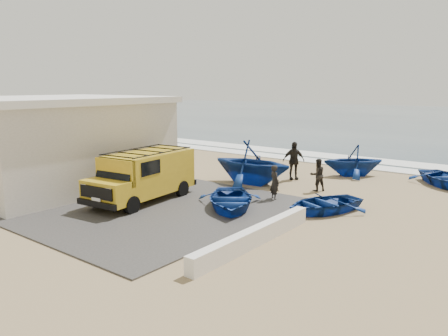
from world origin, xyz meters
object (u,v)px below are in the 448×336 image
Objects in this scene: boat_near_right at (323,203)px; boat_far_left at (353,160)px; van at (144,174)px; boat_mid_left at (251,162)px; fisherman_front at (275,183)px; fisherman_back at (294,161)px; building at (54,141)px; boat_far_right at (448,179)px; boat_near_left at (230,200)px; parapet at (255,236)px; fisherman_middle at (317,175)px.

boat_near_right is 7.65m from boat_far_left.
boat_mid_left is (1.69, 5.54, -0.07)m from van.
boat_mid_left is at bearing -8.60° from fisherman_front.
fisherman_back reaches higher than fisherman_front.
building is 4.73× the size of fisherman_back.
fisherman_back is at bearing 162.75° from boat_far_right.
boat_far_right is at bearing 36.31° from building.
van reaches higher than boat_near_left.
building is 2.86× the size of boat_near_right.
fisherman_back reaches higher than boat_near_right.
parapet is 12.73m from boat_far_right.
boat_near_right is 2.53m from fisherman_front.
building is 9.73m from boat_mid_left.
boat_near_left is 2.43m from fisherman_front.
building reaches higher than boat_near_right.
van is at bearing -68.59° from boat_far_left.
fisherman_front reaches higher than parapet.
boat_far_left is 1.63× the size of fisherman_back.
building reaches higher than fisherman_back.
parapet is 1.58× the size of boat_far_right.
boat_near_right is at bearing -152.62° from boat_far_right.
van is at bearing -156.68° from fisherman_back.
boat_far_left is at bearing 58.55° from van.
fisherman_back is (8.72, 8.23, -1.17)m from building.
boat_far_left is 0.85× the size of boat_far_right.
boat_far_right is (2.89, 7.77, 0.05)m from boat_near_right.
boat_far_right is (7.91, 5.34, -0.70)m from boat_mid_left.
fisherman_back is at bearing 112.26° from parapet.
van is 1.58× the size of boat_near_right.
boat_near_left is at bearing 103.93° from fisherman_front.
boat_far_left is 4.37m from fisherman_middle.
boat_near_left reaches higher than boat_near_right.
fisherman_middle is (-4.63, -4.71, 0.37)m from boat_far_right.
boat_far_right is 2.50× the size of fisherman_middle.
boat_far_left is 2.13× the size of fisherman_front.
parapet is 6.85m from van.
boat_near_right is at bearing -6.19° from boat_near_left.
boat_mid_left is 2.49m from fisherman_back.
boat_mid_left is 2.08× the size of fisherman_back.
van is 3.44× the size of fisherman_front.
building reaches higher than fisherman_front.
fisherman_middle is at bearing 102.15° from parapet.
boat_far_left is (3.26, 5.00, -0.24)m from boat_mid_left.
building is at bearing 175.42° from parapet.
fisherman_middle is 0.76× the size of fisherman_back.
boat_near_left is 4.78m from boat_mid_left.
boat_near_left is 9.42m from boat_far_left.
van reaches higher than boat_far_left.
building is at bearing -140.19° from boat_near_right.
boat_near_right is 3.54m from fisherman_middle.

